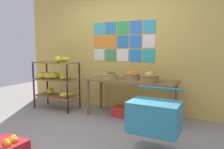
{
  "coord_description": "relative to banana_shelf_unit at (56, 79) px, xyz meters",
  "views": [
    {
      "loc": [
        2.0,
        -2.53,
        1.34
      ],
      "look_at": [
        0.14,
        1.01,
        0.84
      ],
      "focal_mm": 34.83,
      "sensor_mm": 36.0,
      "label": 1
    }
  ],
  "objects": [
    {
      "name": "ground",
      "position": [
        1.24,
        -1.01,
        -0.66
      ],
      "size": [
        9.34,
        9.34,
        0.0
      ],
      "primitive_type": "plane",
      "color": "gray"
    },
    {
      "name": "back_wall_with_art",
      "position": [
        1.24,
        0.68,
        0.65
      ],
      "size": [
        5.01,
        0.07,
        2.62
      ],
      "color": "gold",
      "rests_on": "ground"
    },
    {
      "name": "banana_shelf_unit",
      "position": [
        0.0,
        0.0,
        0.0
      ],
      "size": [
        0.97,
        0.52,
        1.16
      ],
      "color": "#321A23",
      "rests_on": "ground"
    },
    {
      "name": "display_table",
      "position": [
        1.66,
        0.23,
        -0.02
      ],
      "size": [
        1.74,
        0.62,
        0.73
      ],
      "color": "brown",
      "rests_on": "ground"
    },
    {
      "name": "fruit_basket_back_left",
      "position": [
        2.06,
        0.11,
        0.15
      ],
      "size": [
        0.35,
        0.35,
        0.19
      ],
      "color": "olive",
      "rests_on": "display_table"
    },
    {
      "name": "fruit_basket_back_right",
      "position": [
        1.65,
        0.3,
        0.14
      ],
      "size": [
        0.35,
        0.35,
        0.17
      ],
      "color": "#A67D4E",
      "rests_on": "display_table"
    },
    {
      "name": "fruit_basket_left",
      "position": [
        1.27,
        0.11,
        0.14
      ],
      "size": [
        0.33,
        0.33,
        0.16
      ],
      "color": "#AE8A48",
      "rests_on": "display_table"
    },
    {
      "name": "produce_crate_under_table",
      "position": [
        1.51,
        0.2,
        -0.57
      ],
      "size": [
        0.37,
        0.29,
        0.19
      ],
      "primitive_type": "cube",
      "color": "red",
      "rests_on": "ground"
    },
    {
      "name": "orange_crate_foreground",
      "position": [
        0.82,
        -1.82,
        -0.58
      ],
      "size": [
        0.48,
        0.33,
        0.21
      ],
      "color": "#A8141E",
      "rests_on": "ground"
    },
    {
      "name": "shopping_cart",
      "position": [
        2.52,
        -1.09,
        -0.18
      ],
      "size": [
        0.59,
        0.46,
        0.84
      ],
      "rotation": [
        0.0,
        0.0,
        0.16
      ],
      "color": "black",
      "rests_on": "ground"
    }
  ]
}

